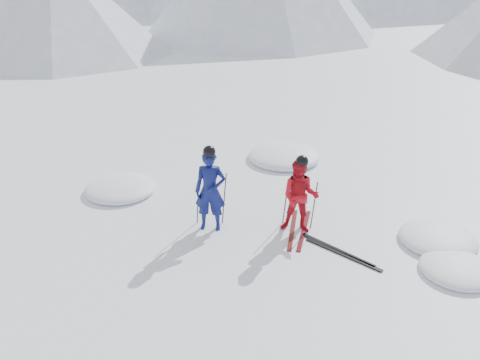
# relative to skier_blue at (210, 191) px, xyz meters

# --- Properties ---
(ground) EXTENTS (160.00, 160.00, 0.00)m
(ground) POSITION_rel_skier_blue_xyz_m (2.58, -0.35, -0.89)
(ground) COLOR white
(ground) RESTS_ON ground
(skier_blue) EXTENTS (0.66, 0.44, 1.77)m
(skier_blue) POSITION_rel_skier_blue_xyz_m (0.00, 0.00, 0.00)
(skier_blue) COLOR #0E1555
(skier_blue) RESTS_ON ground
(skier_red) EXTENTS (0.83, 0.67, 1.61)m
(skier_red) POSITION_rel_skier_blue_xyz_m (1.85, 0.12, -0.08)
(skier_red) COLOR #B60E1A
(skier_red) RESTS_ON ground
(pole_blue_left) EXTENTS (0.12, 0.08, 1.18)m
(pole_blue_left) POSITION_rel_skier_blue_xyz_m (-0.30, 0.15, -0.30)
(pole_blue_left) COLOR black
(pole_blue_left) RESTS_ON ground
(pole_blue_right) EXTENTS (0.12, 0.07, 1.18)m
(pole_blue_right) POSITION_rel_skier_blue_xyz_m (0.25, 0.25, -0.30)
(pole_blue_right) COLOR black
(pole_blue_right) RESTS_ON ground
(pole_red_left) EXTENTS (0.11, 0.09, 1.07)m
(pole_red_left) POSITION_rel_skier_blue_xyz_m (1.55, 0.37, -0.35)
(pole_red_left) COLOR black
(pole_red_left) RESTS_ON ground
(pole_red_right) EXTENTS (0.11, 0.08, 1.07)m
(pole_red_right) POSITION_rel_skier_blue_xyz_m (2.15, 0.27, -0.35)
(pole_red_right) COLOR black
(pole_red_right) RESTS_ON ground
(ski_worn_left) EXTENTS (0.17, 1.70, 0.03)m
(ski_worn_left) POSITION_rel_skier_blue_xyz_m (1.73, 0.12, -0.87)
(ski_worn_left) COLOR black
(ski_worn_left) RESTS_ON ground
(ski_worn_right) EXTENTS (0.28, 1.70, 0.03)m
(ski_worn_right) POSITION_rel_skier_blue_xyz_m (1.97, 0.12, -0.87)
(ski_worn_right) COLOR black
(ski_worn_right) RESTS_ON ground
(ski_loose_a) EXTENTS (1.41, 1.09, 0.03)m
(ski_loose_a) POSITION_rel_skier_blue_xyz_m (2.64, -0.56, -0.87)
(ski_loose_a) COLOR black
(ski_loose_a) RESTS_ON ground
(ski_loose_b) EXTENTS (1.45, 1.05, 0.03)m
(ski_loose_b) POSITION_rel_skier_blue_xyz_m (2.74, -0.71, -0.87)
(ski_loose_b) COLOR black
(ski_loose_b) RESTS_ON ground
(snow_lumps) EXTENTS (8.88, 6.75, 0.45)m
(snow_lumps) POSITION_rel_skier_blue_xyz_m (1.45, 1.93, -0.89)
(snow_lumps) COLOR white
(snow_lumps) RESTS_ON ground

